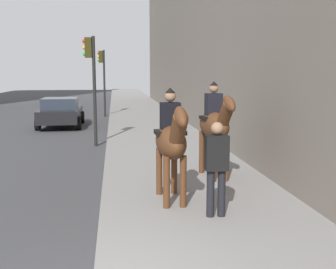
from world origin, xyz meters
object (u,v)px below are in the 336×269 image
mounted_horse_near (171,140)px  pedestrian_greeting (217,163)px  car_near_lane (61,112)px  traffic_light_far_curb (103,72)px  traffic_light_near_curb (92,73)px  mounted_horse_far (215,124)px

mounted_horse_near → pedestrian_greeting: (-0.95, -0.67, -0.27)m
car_near_lane → traffic_light_far_curb: 5.28m
traffic_light_near_curb → traffic_light_far_curb: size_ratio=0.99×
pedestrian_greeting → mounted_horse_far: bearing=-11.1°
pedestrian_greeting → traffic_light_far_curb: traffic_light_far_curb is taller
mounted_horse_near → traffic_light_near_curb: bearing=-167.9°
pedestrian_greeting → traffic_light_near_curb: traffic_light_near_curb is taller
mounted_horse_far → pedestrian_greeting: (-2.68, 0.63, -0.34)m
traffic_light_near_curb → traffic_light_far_curb: (10.18, -0.13, 0.03)m
car_near_lane → traffic_light_far_curb: (4.51, -1.96, 1.92)m
pedestrian_greeting → traffic_light_near_curb: (8.10, 2.54, 1.54)m
car_near_lane → traffic_light_near_curb: 6.25m
mounted_horse_near → pedestrian_greeting: mounted_horse_near is taller
mounted_horse_near → car_near_lane: mounted_horse_near is taller
mounted_horse_far → mounted_horse_near: bearing=-42.4°
pedestrian_greeting → car_near_lane: (13.77, 4.38, -0.36)m
pedestrian_greeting → car_near_lane: 14.45m
car_near_lane → traffic_light_far_curb: size_ratio=1.03×
pedestrian_greeting → traffic_light_far_curb: (18.28, 2.41, 1.57)m
mounted_horse_far → traffic_light_far_curb: size_ratio=0.59×
mounted_horse_near → traffic_light_far_curb: bearing=-176.8°
car_near_lane → traffic_light_far_curb: traffic_light_far_curb is taller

